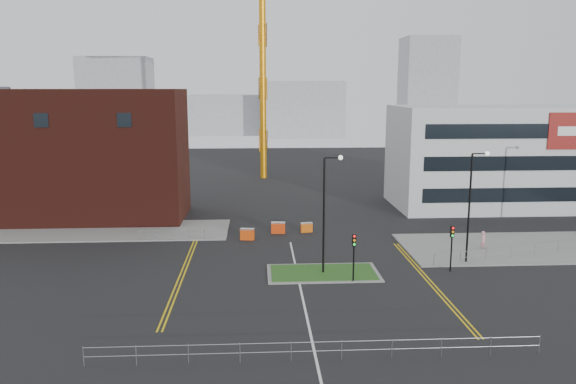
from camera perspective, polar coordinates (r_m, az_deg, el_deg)
The scene contains 28 objects.
ground at distance 36.22m, azimuth 1.88°, elevation -12.41°, with size 200.00×200.00×0.00m, color black.
pavement_left at distance 59.46m, azimuth -19.73°, elevation -3.77°, with size 28.00×8.00×0.12m, color slate.
pavement_right at distance 55.25m, azimuth 23.96°, elevation -5.13°, with size 24.00×10.00×0.12m, color slate.
island_kerb at distance 43.84m, azimuth 3.59°, elevation -8.21°, with size 8.60×4.60×0.08m, color slate.
grass_island at distance 43.84m, azimuth 3.59°, elevation -8.18°, with size 8.00×4.00×0.12m, color #24551C.
brick_building at distance 64.80m, azimuth -21.14°, elevation 3.39°, with size 24.20×10.07×14.24m.
office_block at distance 71.82m, azimuth 20.71°, elevation 3.38°, with size 25.00×12.20×12.00m.
tower_crane at distance 90.33m, azimuth 1.23°, elevation 17.70°, with size 52.19×11.26×36.67m.
streetlamp_island at distance 42.45m, azimuth 3.96°, elevation -1.32°, with size 1.46×0.36×9.18m.
streetlamp_right_near at distance 47.33m, azimuth 18.23°, elevation -0.59°, with size 1.46×0.36×9.18m.
traffic_light_island at distance 41.46m, azimuth 6.71°, elevation -5.71°, with size 0.28×0.33×3.65m.
traffic_light_right at distance 45.34m, azimuth 16.32°, elevation -4.65°, with size 0.28×0.33×3.65m.
railing_front at distance 30.46m, azimuth 2.92°, elevation -15.44°, with size 24.05×0.05×1.10m.
railing_left at distance 53.54m, azimuth -11.69°, elevation -4.15°, with size 6.05×0.05×1.10m.
railing_right at distance 52.25m, azimuth 23.79°, elevation -5.17°, with size 19.05×5.05×1.10m.
centre_line at distance 38.06m, azimuth 1.61°, elevation -11.23°, with size 0.15×30.00×0.01m, color silver.
yellow_left_a at distance 45.86m, azimuth -10.62°, elevation -7.57°, with size 0.12×24.00×0.01m, color gold.
yellow_left_b at distance 45.82m, azimuth -10.25°, elevation -7.57°, with size 0.12×24.00×0.01m, color gold.
yellow_right_a at distance 43.52m, azimuth 13.87°, elevation -8.70°, with size 0.12×20.00×0.01m, color gold.
yellow_right_b at distance 43.60m, azimuth 14.25°, elevation -8.68°, with size 0.12×20.00×0.01m, color gold.
skyline_a at distance 157.65m, azimuth -16.96°, elevation 8.96°, with size 18.00×12.00×22.00m, color gray.
skyline_b at distance 163.85m, azimuth 1.39°, elevation 8.40°, with size 24.00×12.00×16.00m, color gray.
skyline_c at distance 165.34m, azimuth 13.93°, elevation 10.20°, with size 14.00×12.00×28.00m, color gray.
skyline_d at distance 173.48m, azimuth -4.87°, elevation 7.83°, with size 30.00×12.00×12.00m, color gray.
pedestrian at distance 52.64m, azimuth 19.24°, elevation -4.67°, with size 0.61×0.40×1.68m, color pink.
barrier_left at distance 55.24m, azimuth -1.00°, elevation -3.60°, with size 1.39×0.56×1.14m.
barrier_mid at distance 53.07m, azimuth -4.16°, elevation -4.25°, with size 1.36×0.63×1.10m.
barrier_right at distance 55.73m, azimuth 1.89°, elevation -3.58°, with size 1.20×0.57×0.97m.
Camera 1 is at (-3.01, -33.22, 14.12)m, focal length 35.00 mm.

